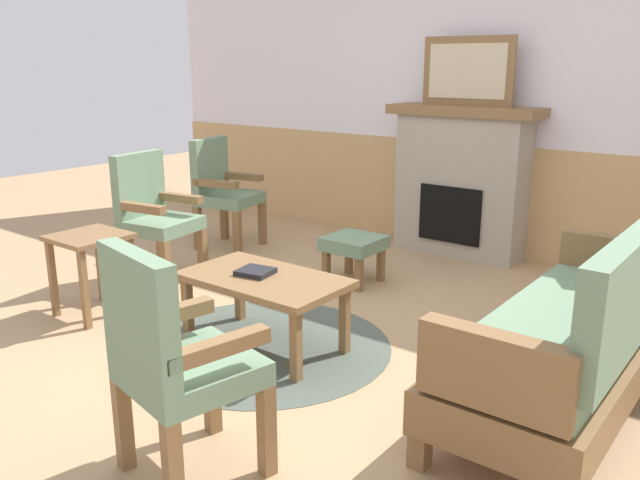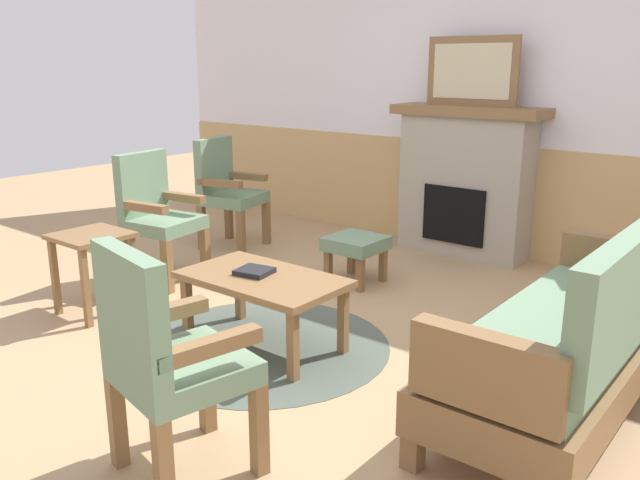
{
  "view_description": "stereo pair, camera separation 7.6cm",
  "coord_description": "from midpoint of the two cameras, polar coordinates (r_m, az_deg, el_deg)",
  "views": [
    {
      "loc": [
        2.4,
        -2.78,
        1.63
      ],
      "look_at": [
        0.0,
        0.35,
        0.55
      ],
      "focal_mm": 36.47,
      "sensor_mm": 36.0,
      "label": 1
    },
    {
      "loc": [
        2.46,
        -2.73,
        1.63
      ],
      "look_at": [
        0.0,
        0.35,
        0.55
      ],
      "focal_mm": 36.47,
      "sensor_mm": 36.0,
      "label": 2
    }
  ],
  "objects": [
    {
      "name": "round_rug",
      "position": [
        3.93,
        -5.37,
        -9.24
      ],
      "size": [
        1.5,
        1.5,
        0.01
      ],
      "primitive_type": "cylinder",
      "color": "#4C564C",
      "rests_on": "ground_plane"
    },
    {
      "name": "side_table",
      "position": [
        4.52,
        -19.96,
        -0.96
      ],
      "size": [
        0.44,
        0.44,
        0.55
      ],
      "color": "brown",
      "rests_on": "ground_plane"
    },
    {
      "name": "coffee_table",
      "position": [
        3.78,
        -5.51,
        -3.96
      ],
      "size": [
        0.96,
        0.56,
        0.44
      ],
      "color": "brown",
      "rests_on": "ground_plane"
    },
    {
      "name": "ground_plane",
      "position": [
        4.02,
        -3.62,
        -8.64
      ],
      "size": [
        14.0,
        14.0,
        0.0
      ],
      "primitive_type": "plane",
      "color": "tan"
    },
    {
      "name": "armchair_front_left",
      "position": [
        2.61,
        -13.55,
        -9.81
      ],
      "size": [
        0.57,
        0.57,
        0.98
      ],
      "color": "brown",
      "rests_on": "ground_plane"
    },
    {
      "name": "framed_picture",
      "position": [
        5.65,
        12.44,
        14.27
      ],
      "size": [
        0.8,
        0.04,
        0.56
      ],
      "color": "brown",
      "rests_on": "fireplace"
    },
    {
      "name": "wall_back",
      "position": [
        5.89,
        13.36,
        11.81
      ],
      "size": [
        7.2,
        0.14,
        2.7
      ],
      "color": "white",
      "rests_on": "ground_plane"
    },
    {
      "name": "book_on_table",
      "position": [
        3.8,
        -6.25,
        -2.78
      ],
      "size": [
        0.22,
        0.21,
        0.03
      ],
      "primitive_type": "cube",
      "rotation": [
        0.0,
        0.0,
        0.18
      ],
      "color": "black",
      "rests_on": "coffee_table"
    },
    {
      "name": "armchair_near_fireplace",
      "position": [
        5.08,
        -14.83,
        2.39
      ],
      "size": [
        0.55,
        0.55,
        0.98
      ],
      "color": "brown",
      "rests_on": "ground_plane"
    },
    {
      "name": "couch",
      "position": [
        3.29,
        20.96,
        -7.75
      ],
      "size": [
        0.7,
        1.8,
        0.98
      ],
      "color": "brown",
      "rests_on": "ground_plane"
    },
    {
      "name": "fireplace",
      "position": [
        5.74,
        11.92,
        5.18
      ],
      "size": [
        1.3,
        0.44,
        1.28
      ],
      "color": "#A39989",
      "rests_on": "ground_plane"
    },
    {
      "name": "footstool",
      "position": [
        4.92,
        2.56,
        -0.55
      ],
      "size": [
        0.4,
        0.4,
        0.36
      ],
      "color": "brown",
      "rests_on": "ground_plane"
    },
    {
      "name": "armchair_by_window_left",
      "position": [
        5.92,
        -8.92,
        4.52
      ],
      "size": [
        0.57,
        0.57,
        0.98
      ],
      "color": "brown",
      "rests_on": "ground_plane"
    }
  ]
}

